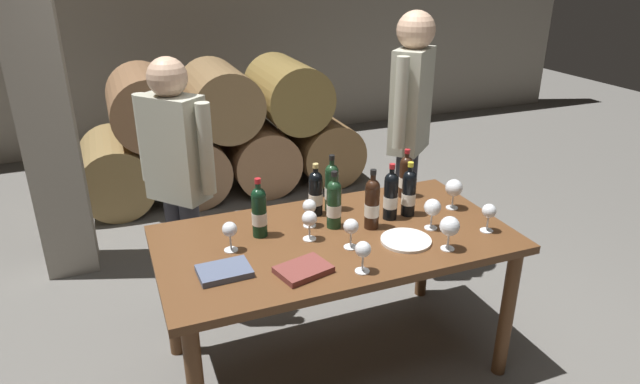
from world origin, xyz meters
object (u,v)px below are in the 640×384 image
at_px(wine_glass_5, 309,220).
at_px(dining_table, 335,252).
at_px(wine_bottle_4, 406,176).
at_px(wine_bottle_5, 332,187).
at_px(wine_bottle_0, 391,195).
at_px(wine_bottle_2, 372,203).
at_px(wine_glass_6, 363,251).
at_px(wine_bottle_1, 409,192).
at_px(wine_bottle_7, 315,193).
at_px(sommelier_presenting, 410,121).
at_px(wine_glass_3, 489,212).
at_px(leather_ledger, 303,270).
at_px(wine_glass_8, 230,231).
at_px(taster_seated_left, 177,172).
at_px(wine_glass_7, 432,208).
at_px(wine_bottle_6, 259,211).
at_px(wine_glass_2, 450,227).
at_px(serving_plate, 406,240).
at_px(wine_glass_0, 351,228).
at_px(wine_glass_1, 454,188).
at_px(tasting_notebook, 224,271).
at_px(wine_glass_4, 309,207).
at_px(wine_bottle_3, 334,203).

bearing_deg(wine_glass_5, dining_table, -4.97).
xyz_separation_m(wine_bottle_4, wine_bottle_5, (-0.45, -0.01, 0.01)).
relative_size(wine_bottle_0, wine_bottle_2, 0.97).
distance_m(dining_table, wine_glass_6, 0.40).
height_order(dining_table, wine_bottle_5, wine_bottle_5).
xyz_separation_m(wine_bottle_1, wine_bottle_7, (-0.45, 0.18, -0.00)).
height_order(wine_bottle_5, sommelier_presenting, sommelier_presenting).
xyz_separation_m(wine_bottle_1, wine_glass_6, (-0.47, -0.43, -0.02)).
distance_m(wine_glass_3, leather_ledger, 0.97).
xyz_separation_m(wine_bottle_2, wine_glass_3, (0.51, -0.25, -0.03)).
xyz_separation_m(wine_glass_8, taster_seated_left, (-0.13, 0.68, 0.06)).
height_order(wine_bottle_0, wine_glass_7, wine_bottle_0).
relative_size(wine_bottle_6, wine_glass_8, 2.06).
bearing_deg(wine_bottle_1, wine_glass_7, -81.89).
bearing_deg(taster_seated_left, wine_bottle_1, -30.78).
relative_size(wine_glass_2, sommelier_presenting, 0.10).
bearing_deg(wine_bottle_7, wine_bottle_4, 3.32).
relative_size(wine_bottle_6, leather_ledger, 1.35).
bearing_deg(wine_glass_6, wine_glass_5, 106.58).
bearing_deg(wine_glass_6, wine_bottle_0, 49.62).
xyz_separation_m(wine_glass_5, wine_glass_7, (0.60, -0.12, 0.01)).
height_order(wine_bottle_1, wine_glass_2, wine_bottle_1).
xyz_separation_m(wine_glass_3, serving_plate, (-0.42, 0.05, -0.10)).
bearing_deg(sommelier_presenting, wine_bottle_4, -121.51).
relative_size(wine_glass_5, wine_glass_6, 1.02).
bearing_deg(wine_bottle_0, wine_glass_0, -146.54).
xyz_separation_m(wine_bottle_1, wine_glass_1, (0.26, -0.02, -0.01)).
bearing_deg(tasting_notebook, wine_glass_5, 17.66).
distance_m(wine_glass_0, wine_glass_4, 0.29).
distance_m(wine_glass_0, wine_glass_3, 0.70).
height_order(wine_bottle_1, wine_bottle_6, wine_bottle_6).
bearing_deg(dining_table, wine_glass_0, -81.74).
bearing_deg(wine_glass_4, wine_bottle_7, 57.93).
xyz_separation_m(wine_bottle_6, taster_seated_left, (-0.29, 0.58, 0.03)).
distance_m(wine_bottle_5, wine_glass_0, 0.43).
distance_m(wine_glass_8, sommelier_presenting, 1.52).
distance_m(wine_bottle_2, wine_glass_1, 0.51).
xyz_separation_m(wine_bottle_5, wine_bottle_7, (-0.10, -0.02, -0.01)).
distance_m(wine_glass_5, wine_glass_6, 0.37).
distance_m(wine_bottle_0, wine_bottle_4, 0.30).
distance_m(dining_table, wine_glass_1, 0.74).
xyz_separation_m(wine_bottle_3, wine_glass_8, (-0.53, -0.05, -0.03)).
distance_m(wine_bottle_1, wine_bottle_3, 0.41).
xyz_separation_m(wine_bottle_3, wine_bottle_7, (-0.04, 0.17, -0.01)).
distance_m(tasting_notebook, sommelier_presenting, 1.69).
relative_size(wine_glass_3, wine_glass_7, 0.92).
height_order(dining_table, wine_glass_3, wine_glass_3).
xyz_separation_m(wine_glass_5, sommelier_presenting, (0.96, 0.74, 0.18)).
height_order(wine_glass_5, leather_ledger, wine_glass_5).
bearing_deg(tasting_notebook, wine_glass_1, 7.29).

